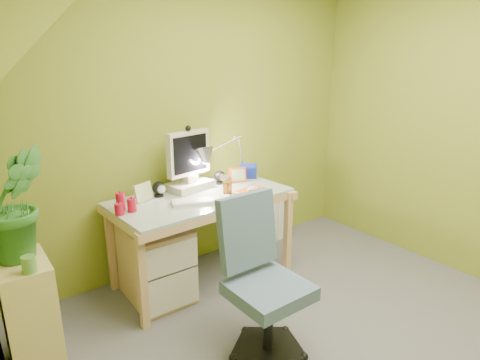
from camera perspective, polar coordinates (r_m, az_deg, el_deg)
floor at (r=2.65m, az=14.04°, el=-23.30°), size 3.20×3.20×0.01m
wall_back at (r=3.31m, az=-6.21°, el=8.22°), size 3.20×0.01×2.40m
slope_ceiling at (r=1.40m, az=-9.65°, el=23.57°), size 1.10×3.20×1.10m
desk at (r=3.15m, az=-5.30°, el=-8.28°), size 1.36×0.74×0.71m
monitor at (r=3.10m, az=-7.32°, el=3.16°), size 0.41×0.28×0.51m
speaker_left at (r=3.02m, az=-11.48°, el=-1.29°), size 0.11×0.11×0.11m
speaker_right at (r=3.27m, az=-2.89°, el=0.37°), size 0.10×0.10×0.11m
keyboard at (r=2.86m, az=-5.42°, el=-2.99°), size 0.44×0.27×0.02m
mousepad at (r=3.11m, az=1.86°, el=-1.46°), size 0.26×0.20×0.01m
mouse at (r=3.11m, az=1.86°, el=-1.21°), size 0.11×0.08×0.03m
amber_tumbler at (r=3.03m, az=-1.81°, el=-1.11°), size 0.08×0.08×0.09m
candle_cluster at (r=2.77m, az=-16.34°, el=-3.20°), size 0.19×0.17×0.12m
photo_frame_red at (r=3.32m, az=-0.35°, el=0.73°), size 0.14×0.07×0.12m
photo_frame_blue at (r=3.43m, az=1.15°, el=1.31°), size 0.13×0.11×0.13m
photo_frame_green at (r=2.95m, az=-13.60°, el=-1.68°), size 0.15×0.07×0.13m
desk_lamp at (r=3.33m, az=-0.55°, el=4.64°), size 0.56×0.34×0.56m
side_ledge at (r=2.59m, az=-27.67°, el=-16.80°), size 0.25×0.38×0.66m
potted_plant at (r=2.37m, az=-29.25°, el=-2.92°), size 0.38×0.32×0.61m
green_cup at (r=2.28m, az=-27.81°, el=-10.57°), size 0.08×0.08×0.09m
task_chair at (r=2.36m, az=4.15°, el=-15.31°), size 0.48×0.48×0.86m
radiator at (r=3.91m, az=4.31°, el=-5.60°), size 0.42×0.19×0.41m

